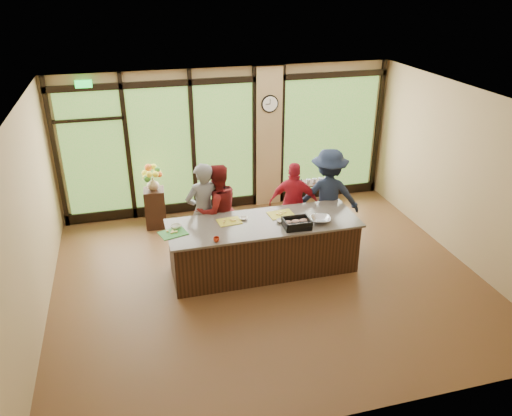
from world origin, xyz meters
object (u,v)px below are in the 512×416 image
cook_left (204,211)px  flower_stand (155,208)px  island_base (263,247)px  roasting_pan (297,225)px  cook_right (328,196)px  bar_cart (316,194)px

cook_left → flower_stand: cook_left is taller
cook_left → island_base: bearing=127.0°
island_base → roasting_pan: 0.77m
cook_right → roasting_pan: cook_right is taller
island_base → bar_cart: bearing=46.7°
island_base → roasting_pan: bearing=-33.5°
roasting_pan → flower_stand: roasting_pan is taller
cook_right → flower_stand: (-3.10, 1.42, -0.51)m
island_base → cook_left: 1.23m
roasting_pan → bar_cart: 2.40m
bar_cart → roasting_pan: bearing=-115.6°
flower_stand → bar_cart: size_ratio=0.93×
cook_right → bar_cart: (0.19, 1.01, -0.40)m
cook_right → roasting_pan: size_ratio=4.23×
roasting_pan → bar_cart: size_ratio=0.50×
island_base → flower_stand: bearing=127.7°
bar_cart → island_base: bearing=-129.3°
cook_left → bar_cart: size_ratio=2.08×
cook_right → flower_stand: size_ratio=2.28×
cook_left → flower_stand: (-0.76, 1.42, -0.49)m
island_base → flower_stand: island_base is taller
island_base → flower_stand: (-1.65, 2.14, -0.04)m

